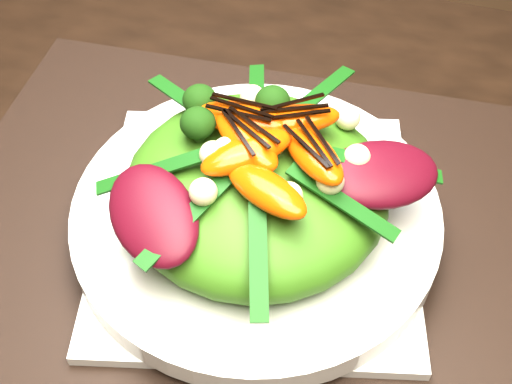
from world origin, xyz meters
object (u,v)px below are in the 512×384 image
(plate_base, at_px, (256,226))
(lettuce_mound, at_px, (256,188))
(salad_bowl, at_px, (256,214))
(placemat, at_px, (256,231))
(orange_segment, at_px, (253,132))

(plate_base, distance_m, lettuce_mound, 0.04)
(plate_base, distance_m, salad_bowl, 0.01)
(placemat, height_order, plate_base, plate_base)
(lettuce_mound, bearing_deg, orange_segment, 113.48)
(placemat, distance_m, lettuce_mound, 0.05)
(plate_base, xyz_separation_m, salad_bowl, (0.00, 0.00, 0.01))
(placemat, height_order, salad_bowl, salad_bowl)
(orange_segment, bearing_deg, plate_base, -66.52)
(lettuce_mound, bearing_deg, plate_base, 0.00)
(placemat, xyz_separation_m, lettuce_mound, (0.00, 0.00, 0.05))
(salad_bowl, xyz_separation_m, orange_segment, (-0.01, 0.01, 0.07))
(placemat, distance_m, salad_bowl, 0.02)
(plate_base, relative_size, lettuce_mound, 1.24)
(placemat, xyz_separation_m, salad_bowl, (0.00, 0.00, 0.02))
(placemat, xyz_separation_m, orange_segment, (-0.01, 0.01, 0.09))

